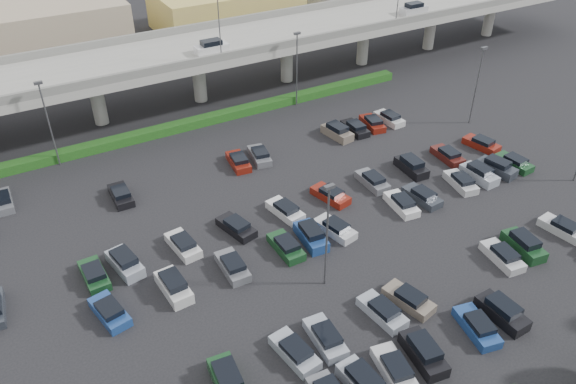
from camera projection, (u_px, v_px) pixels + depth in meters
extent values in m
plane|color=black|center=(280.00, 234.00, 54.68)|extent=(280.00, 280.00, 0.00)
cube|color=gray|center=(161.00, 58.00, 73.49)|extent=(150.00, 13.00, 1.10)
cube|color=#63635E|center=(177.00, 66.00, 68.42)|extent=(150.00, 0.50, 1.00)
cube|color=#63635E|center=(145.00, 36.00, 77.37)|extent=(150.00, 0.50, 1.00)
cylinder|color=gray|center=(98.00, 100.00, 72.01)|extent=(1.80, 1.80, 6.70)
cube|color=#63635E|center=(93.00, 76.00, 70.23)|extent=(2.60, 9.75, 0.50)
cylinder|color=gray|center=(199.00, 78.00, 77.74)|extent=(1.80, 1.80, 6.70)
cube|color=#63635E|center=(197.00, 56.00, 75.96)|extent=(2.60, 9.75, 0.50)
cylinder|color=gray|center=(287.00, 59.00, 83.48)|extent=(1.80, 1.80, 6.70)
cube|color=#63635E|center=(287.00, 39.00, 81.70)|extent=(2.60, 9.75, 0.50)
cylinder|color=gray|center=(363.00, 43.00, 89.21)|extent=(1.80, 1.80, 6.70)
cube|color=#63635E|center=(365.00, 24.00, 87.43)|extent=(2.60, 9.75, 0.50)
cylinder|color=gray|center=(430.00, 29.00, 94.95)|extent=(1.80, 1.80, 6.70)
cube|color=#63635E|center=(433.00, 10.00, 93.16)|extent=(2.60, 9.75, 0.50)
cylinder|color=gray|center=(490.00, 17.00, 100.68)|extent=(1.80, 1.80, 6.70)
cube|color=silver|center=(212.00, 49.00, 73.19)|extent=(4.40, 1.82, 1.05)
cube|color=black|center=(211.00, 43.00, 72.73)|extent=(2.60, 1.60, 0.65)
cube|color=#B4B4B8|center=(414.00, 10.00, 87.12)|extent=(4.40, 1.82, 1.05)
cube|color=black|center=(414.00, 5.00, 86.65)|extent=(2.60, 1.60, 0.65)
cylinder|color=#4A4B4F|center=(220.00, 29.00, 69.01)|extent=(0.14, 0.14, 8.00)
cube|color=#143D12|center=(186.00, 125.00, 72.27)|extent=(66.00, 1.60, 1.10)
cube|color=black|center=(365.00, 378.00, 39.25)|extent=(1.75, 2.69, 0.65)
cube|color=#B4B4B8|center=(394.00, 370.00, 40.90)|extent=(2.60, 4.66, 0.82)
cube|color=black|center=(397.00, 366.00, 40.41)|extent=(2.00, 2.56, 0.50)
cube|color=black|center=(423.00, 354.00, 41.96)|extent=(2.46, 4.62, 1.05)
cube|color=black|center=(425.00, 347.00, 41.50)|extent=(1.97, 2.81, 0.65)
cube|color=navy|center=(477.00, 327.00, 44.28)|extent=(2.68, 4.68, 0.82)
cube|color=black|center=(480.00, 323.00, 43.79)|extent=(2.04, 2.58, 0.50)
cube|color=black|center=(502.00, 313.00, 45.34)|extent=(1.95, 4.45, 1.05)
cube|color=black|center=(504.00, 306.00, 44.88)|extent=(1.68, 2.65, 0.65)
cube|color=#153C1D|center=(228.00, 382.00, 39.91)|extent=(2.25, 4.56, 1.05)
cube|color=black|center=(227.00, 375.00, 39.45)|extent=(1.85, 2.75, 0.65)
cube|color=#8B929F|center=(295.00, 352.00, 42.23)|extent=(2.37, 4.60, 0.82)
cube|color=black|center=(296.00, 349.00, 41.73)|extent=(1.89, 2.49, 0.50)
cube|color=#8B929F|center=(325.00, 338.00, 43.35)|extent=(2.16, 4.53, 0.82)
cube|color=black|center=(327.00, 334.00, 42.86)|extent=(1.78, 2.42, 0.50)
cube|color=#8B929F|center=(382.00, 312.00, 45.61)|extent=(2.26, 4.56, 0.82)
cube|color=black|center=(384.00, 308.00, 45.11)|extent=(1.83, 2.45, 0.50)
cube|color=#6C6054|center=(408.00, 300.00, 46.73)|extent=(2.75, 4.69, 0.82)
cube|color=black|center=(411.00, 296.00, 46.24)|extent=(2.07, 2.60, 0.50)
cube|color=#B4B4B8|center=(502.00, 257.00, 51.24)|extent=(2.41, 4.61, 0.82)
cube|color=black|center=(505.00, 253.00, 50.74)|extent=(1.90, 2.50, 0.50)
cube|color=#153C1D|center=(523.00, 246.00, 52.30)|extent=(2.43, 4.62, 1.05)
cube|color=black|center=(525.00, 239.00, 51.84)|extent=(1.96, 2.80, 0.65)
cube|color=#B4B4B8|center=(562.00, 229.00, 54.62)|extent=(2.41, 4.61, 0.82)
cube|color=black|center=(566.00, 225.00, 54.12)|extent=(1.90, 2.50, 0.50)
cube|color=navy|center=(110.00, 312.00, 45.60)|extent=(2.64, 4.67, 0.82)
cube|color=black|center=(109.00, 308.00, 45.10)|extent=(2.02, 2.57, 0.50)
cube|color=silver|center=(174.00, 287.00, 47.78)|extent=(2.09, 4.50, 1.05)
cube|color=black|center=(173.00, 280.00, 47.32)|extent=(1.76, 2.69, 0.65)
cube|color=#5B5C63|center=(233.00, 267.00, 50.10)|extent=(1.95, 4.45, 0.82)
cube|color=black|center=(233.00, 263.00, 49.60)|extent=(1.67, 2.35, 0.50)
cube|color=#153C1D|center=(286.00, 247.00, 52.35)|extent=(1.83, 4.40, 0.82)
cube|color=black|center=(287.00, 243.00, 51.86)|extent=(1.61, 2.30, 0.50)
cube|color=navy|center=(311.00, 237.00, 53.42)|extent=(2.26, 4.56, 1.05)
cube|color=black|center=(311.00, 230.00, 52.95)|extent=(1.86, 2.75, 0.65)
cube|color=#B4B4B8|center=(335.00, 229.00, 54.61)|extent=(2.69, 4.68, 0.82)
cube|color=black|center=(336.00, 225.00, 54.11)|extent=(2.04, 2.58, 0.50)
cube|color=silver|center=(401.00, 204.00, 57.99)|extent=(2.34, 4.59, 0.82)
cube|color=black|center=(403.00, 200.00, 57.49)|extent=(1.87, 2.48, 0.50)
cube|color=#282C34|center=(422.00, 197.00, 59.11)|extent=(2.17, 4.53, 0.82)
cube|color=black|center=(424.00, 193.00, 58.61)|extent=(1.78, 2.42, 0.50)
cube|color=#B4B4B8|center=(461.00, 183.00, 61.37)|extent=(2.57, 4.65, 0.82)
cube|color=black|center=(463.00, 179.00, 60.87)|extent=(1.98, 2.55, 0.50)
cube|color=#8B929F|center=(479.00, 175.00, 62.43)|extent=(1.96, 4.46, 1.05)
cube|color=black|center=(480.00, 169.00, 61.96)|extent=(1.69, 2.65, 0.65)
cube|color=#282C34|center=(497.00, 169.00, 63.55)|extent=(2.62, 4.67, 1.05)
cube|color=black|center=(498.00, 162.00, 63.09)|extent=(2.07, 2.86, 0.65)
cube|color=#153C1D|center=(513.00, 163.00, 64.75)|extent=(2.14, 4.52, 0.82)
cube|color=black|center=(516.00, 159.00, 64.25)|extent=(1.77, 2.41, 0.50)
cube|color=#153C1D|center=(94.00, 276.00, 49.17)|extent=(1.96, 4.46, 0.82)
cube|color=black|center=(94.00, 272.00, 48.68)|extent=(1.68, 2.35, 0.50)
cube|color=#8B929F|center=(125.00, 264.00, 50.24)|extent=(2.59, 4.66, 1.05)
cube|color=black|center=(124.00, 257.00, 49.77)|extent=(2.05, 2.85, 0.65)
cube|color=silver|center=(183.00, 245.00, 52.55)|extent=(2.29, 4.57, 0.82)
cube|color=black|center=(183.00, 241.00, 52.06)|extent=(1.84, 2.46, 0.50)
cube|color=black|center=(236.00, 227.00, 54.81)|extent=(2.78, 4.70, 0.82)
cube|color=black|center=(237.00, 223.00, 54.31)|extent=(2.09, 2.61, 0.50)
cube|color=silver|center=(285.00, 211.00, 57.06)|extent=(2.49, 4.63, 0.82)
cube|color=black|center=(286.00, 207.00, 56.56)|extent=(1.95, 2.52, 0.50)
cube|color=maroon|center=(330.00, 196.00, 59.31)|extent=(2.78, 4.70, 0.82)
cube|color=black|center=(332.00, 192.00, 58.82)|extent=(2.08, 2.61, 0.50)
cube|color=#5B5C63|center=(372.00, 181.00, 61.57)|extent=(1.93, 4.45, 0.82)
cube|color=black|center=(374.00, 177.00, 61.07)|extent=(1.66, 2.34, 0.50)
cube|color=black|center=(411.00, 167.00, 63.75)|extent=(2.09, 4.50, 1.05)
cube|color=black|center=(412.00, 161.00, 63.29)|extent=(1.76, 2.69, 0.65)
cube|color=#4A1713|center=(447.00, 156.00, 66.07)|extent=(2.16, 4.53, 0.82)
cube|color=black|center=(449.00, 152.00, 65.57)|extent=(1.78, 2.42, 0.50)
cube|color=maroon|center=(481.00, 144.00, 68.33)|extent=(2.65, 4.67, 0.82)
cube|color=black|center=(483.00, 141.00, 67.83)|extent=(2.02, 2.57, 0.50)
cube|color=black|center=(121.00, 196.00, 59.30)|extent=(1.89, 4.43, 0.82)
cube|color=black|center=(121.00, 192.00, 58.80)|extent=(1.64, 2.33, 0.50)
cube|color=maroon|center=(238.00, 162.00, 64.93)|extent=(2.35, 4.59, 0.82)
cube|color=black|center=(239.00, 158.00, 64.44)|extent=(1.87, 2.48, 0.50)
cube|color=#5B5C63|center=(259.00, 156.00, 66.06)|extent=(2.58, 4.66, 0.82)
cube|color=black|center=(260.00, 152.00, 65.56)|extent=(1.99, 2.55, 0.50)
cube|color=#6C6054|center=(337.00, 133.00, 70.50)|extent=(2.38, 4.60, 1.05)
cube|color=black|center=(337.00, 127.00, 70.04)|extent=(1.93, 2.79, 0.65)
cube|color=black|center=(355.00, 129.00, 71.69)|extent=(2.04, 4.48, 0.82)
cube|color=black|center=(356.00, 125.00, 71.19)|extent=(1.71, 2.38, 0.50)
cube|color=maroon|center=(372.00, 124.00, 72.82)|extent=(2.60, 4.66, 0.82)
cube|color=black|center=(374.00, 120.00, 72.32)|extent=(2.00, 2.56, 0.50)
cube|color=silver|center=(389.00, 119.00, 73.95)|extent=(2.05, 4.49, 0.82)
cube|color=black|center=(390.00, 115.00, 73.45)|extent=(1.72, 2.38, 0.50)
cube|color=#5B5C63|center=(3.00, 202.00, 58.37)|extent=(1.89, 4.43, 0.82)
cube|color=black|center=(1.00, 198.00, 57.87)|extent=(1.64, 2.32, 0.50)
cylinder|color=#4A4B4F|center=(476.00, 88.00, 71.10)|extent=(0.18, 0.18, 10.00)
cube|color=#4A4B4F|center=(484.00, 48.00, 68.19)|extent=(0.90, 0.38, 0.30)
cylinder|color=#4A4B4F|center=(50.00, 126.00, 62.48)|extent=(0.18, 0.18, 10.00)
cube|color=#4A4B4F|center=(38.00, 83.00, 59.57)|extent=(0.90, 0.38, 0.30)
cylinder|color=#4A4B4F|center=(297.00, 71.00, 75.59)|extent=(0.18, 0.18, 10.00)
cube|color=#4A4B4F|center=(297.00, 33.00, 72.68)|extent=(0.90, 0.38, 0.30)
cylinder|color=#4A4B4F|center=(327.00, 239.00, 46.13)|extent=(0.18, 0.18, 10.00)
cube|color=#4A4B4F|center=(329.00, 187.00, 43.22)|extent=(0.90, 0.38, 0.30)
cube|color=tan|center=(30.00, 28.00, 93.32)|extent=(30.00, 18.00, 8.00)
cube|color=#CDB953|center=(227.00, 8.00, 104.66)|extent=(26.00, 15.00, 7.00)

